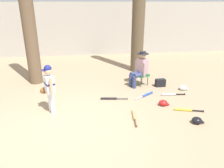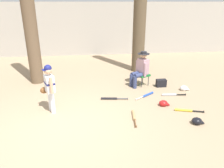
# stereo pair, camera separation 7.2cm
# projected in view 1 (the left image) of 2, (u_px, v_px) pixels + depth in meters

# --- Properties ---
(ground_plane) EXTENTS (60.00, 60.00, 0.00)m
(ground_plane) POSITION_uv_depth(u_px,v_px,m) (68.00, 127.00, 5.06)
(ground_plane) COLOR #9E8466
(concrete_back_wall) EXTENTS (18.00, 0.36, 2.75)m
(concrete_back_wall) POSITION_uv_depth(u_px,v_px,m) (75.00, 29.00, 11.38)
(concrete_back_wall) COLOR #ADA89E
(concrete_back_wall) RESTS_ON ground
(tree_near_player) EXTENTS (0.60, 0.60, 5.45)m
(tree_near_player) POSITION_uv_depth(u_px,v_px,m) (27.00, 12.00, 6.94)
(tree_near_player) COLOR brown
(tree_near_player) RESTS_ON ground
(tree_behind_spectator) EXTENTS (0.80, 0.80, 5.70)m
(tree_behind_spectator) POSITION_uv_depth(u_px,v_px,m) (139.00, 10.00, 8.28)
(tree_behind_spectator) COLOR brown
(tree_behind_spectator) RESTS_ON ground
(young_ballplayer) EXTENTS (0.47, 0.55, 1.31)m
(young_ballplayer) POSITION_uv_depth(u_px,v_px,m) (49.00, 86.00, 5.47)
(young_ballplayer) COLOR white
(young_ballplayer) RESTS_ON ground
(folding_stool) EXTENTS (0.53, 0.53, 0.41)m
(folding_stool) POSITION_uv_depth(u_px,v_px,m) (142.00, 75.00, 7.45)
(folding_stool) COLOR #196B2D
(folding_stool) RESTS_ON ground
(seated_spectator) EXTENTS (0.67, 0.55, 1.20)m
(seated_spectator) POSITION_uv_depth(u_px,v_px,m) (140.00, 68.00, 7.30)
(seated_spectator) COLOR navy
(seated_spectator) RESTS_ON ground
(handbag_beside_stool) EXTENTS (0.35, 0.19, 0.26)m
(handbag_beside_stool) POSITION_uv_depth(u_px,v_px,m) (160.00, 83.00, 7.40)
(handbag_beside_stool) COLOR black
(handbag_beside_stool) RESTS_ON ground
(bat_wood_tan) EXTENTS (0.15, 0.78, 0.07)m
(bat_wood_tan) POSITION_uv_depth(u_px,v_px,m) (134.00, 116.00, 5.45)
(bat_wood_tan) COLOR tan
(bat_wood_tan) RESTS_ON ground
(bat_yellow_trainer) EXTENTS (0.74, 0.27, 0.07)m
(bat_yellow_trainer) POSITION_uv_depth(u_px,v_px,m) (185.00, 110.00, 5.77)
(bat_yellow_trainer) COLOR yellow
(bat_yellow_trainer) RESTS_ON ground
(bat_blue_youth) EXTENTS (0.69, 0.51, 0.07)m
(bat_blue_youth) POSITION_uv_depth(u_px,v_px,m) (146.00, 95.00, 6.69)
(bat_blue_youth) COLOR #2347AD
(bat_blue_youth) RESTS_ON ground
(bat_black_composite) EXTENTS (0.82, 0.17, 0.07)m
(bat_black_composite) POSITION_uv_depth(u_px,v_px,m) (111.00, 98.00, 6.44)
(bat_black_composite) COLOR black
(bat_black_composite) RESTS_ON ground
(bat_aluminum_silver) EXTENTS (0.75, 0.12, 0.07)m
(bat_aluminum_silver) POSITION_uv_depth(u_px,v_px,m) (170.00, 94.00, 6.73)
(bat_aluminum_silver) COLOR #B7BCC6
(bat_aluminum_silver) RESTS_ON ground
(batting_helmet_black) EXTENTS (0.30, 0.23, 0.17)m
(batting_helmet_black) POSITION_uv_depth(u_px,v_px,m) (197.00, 121.00, 5.18)
(batting_helmet_black) COLOR black
(batting_helmet_black) RESTS_ON ground
(batting_helmet_white) EXTENTS (0.30, 0.23, 0.17)m
(batting_helmet_white) POSITION_uv_depth(u_px,v_px,m) (183.00, 88.00, 7.13)
(batting_helmet_white) COLOR silver
(batting_helmet_white) RESTS_ON ground
(batting_helmet_red) EXTENTS (0.30, 0.23, 0.17)m
(batting_helmet_red) POSITION_uv_depth(u_px,v_px,m) (163.00, 103.00, 6.07)
(batting_helmet_red) COLOR #A81919
(batting_helmet_red) RESTS_ON ground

